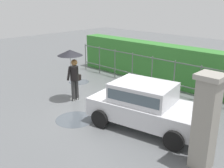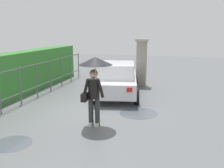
% 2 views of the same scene
% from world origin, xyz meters
% --- Properties ---
extents(ground_plane, '(40.00, 40.00, 0.00)m').
position_xyz_m(ground_plane, '(0.00, 0.00, 0.00)').
color(ground_plane, slate).
extents(car, '(3.95, 2.40, 1.48)m').
position_xyz_m(car, '(2.19, -0.16, 0.80)').
color(car, silver).
rests_on(car, ground).
extents(pedestrian, '(1.00, 1.00, 2.11)m').
position_xyz_m(pedestrian, '(-1.34, -0.34, 1.59)').
color(pedestrian, '#333333').
rests_on(pedestrian, ground).
extents(gate_pillar, '(0.60, 0.60, 2.42)m').
position_xyz_m(gate_pillar, '(4.50, -0.90, 1.24)').
color(gate_pillar, gray).
rests_on(gate_pillar, ground).
extents(fence_section, '(10.67, 0.05, 1.50)m').
position_xyz_m(fence_section, '(0.62, 3.19, 0.82)').
color(fence_section, '#59605B').
rests_on(fence_section, ground).
extents(hedge_row, '(11.62, 0.90, 1.90)m').
position_xyz_m(hedge_row, '(0.62, 4.19, 0.95)').
color(hedge_row, '#387F33').
rests_on(hedge_row, ground).
extents(puddle_near, '(1.34, 1.34, 0.00)m').
position_xyz_m(puddle_near, '(0.13, -1.45, 0.00)').
color(puddle_near, '#4C545B').
rests_on(puddle_near, ground).
extents(puddle_far, '(1.02, 1.02, 0.00)m').
position_xyz_m(puddle_far, '(-3.07, 1.34, 0.00)').
color(puddle_far, '#4C545B').
rests_on(puddle_far, ground).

